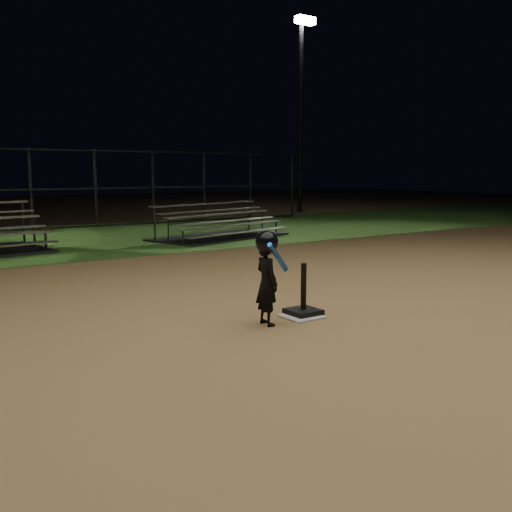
{
  "coord_description": "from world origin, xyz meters",
  "views": [
    {
      "loc": [
        -4.47,
        -5.49,
        1.79
      ],
      "look_at": [
        0.0,
        1.0,
        0.65
      ],
      "focal_mm": 41.1,
      "sensor_mm": 36.0,
      "label": 1
    }
  ],
  "objects_px": {
    "home_plate": "(302,316)",
    "batting_tee": "(303,305)",
    "light_pole_right": "(301,98)",
    "child_batter": "(267,275)",
    "bleacher_right": "(220,231)"
  },
  "relations": [
    {
      "from": "home_plate",
      "to": "batting_tee",
      "type": "relative_size",
      "value": 0.7
    },
    {
      "from": "batting_tee",
      "to": "light_pole_right",
      "type": "relative_size",
      "value": 0.08
    },
    {
      "from": "light_pole_right",
      "to": "child_batter",
      "type": "bearing_deg",
      "value": -129.97
    },
    {
      "from": "child_batter",
      "to": "batting_tee",
      "type": "bearing_deg",
      "value": -77.67
    },
    {
      "from": "child_batter",
      "to": "bleacher_right",
      "type": "distance_m",
      "value": 9.16
    },
    {
      "from": "child_batter",
      "to": "light_pole_right",
      "type": "bearing_deg",
      "value": -36.29
    },
    {
      "from": "child_batter",
      "to": "bleacher_right",
      "type": "relative_size",
      "value": 0.27
    },
    {
      "from": "batting_tee",
      "to": "child_batter",
      "type": "height_order",
      "value": "child_batter"
    },
    {
      "from": "bleacher_right",
      "to": "light_pole_right",
      "type": "height_order",
      "value": "light_pole_right"
    },
    {
      "from": "home_plate",
      "to": "batting_tee",
      "type": "distance_m",
      "value": 0.15
    },
    {
      "from": "home_plate",
      "to": "child_batter",
      "type": "height_order",
      "value": "child_batter"
    },
    {
      "from": "bleacher_right",
      "to": "batting_tee",
      "type": "bearing_deg",
      "value": -129.28
    },
    {
      "from": "home_plate",
      "to": "light_pole_right",
      "type": "bearing_deg",
      "value": 51.23
    },
    {
      "from": "home_plate",
      "to": "batting_tee",
      "type": "height_order",
      "value": "batting_tee"
    },
    {
      "from": "bleacher_right",
      "to": "light_pole_right",
      "type": "bearing_deg",
      "value": 24.64
    }
  ]
}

